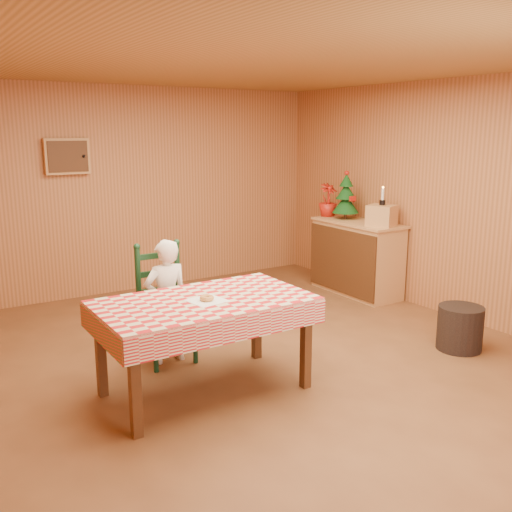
% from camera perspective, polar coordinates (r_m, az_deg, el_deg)
% --- Properties ---
extents(ground, '(6.00, 6.00, 0.00)m').
position_cam_1_polar(ground, '(5.23, 1.20, -10.62)').
color(ground, brown).
rests_on(ground, ground).
extents(cabin_walls, '(5.10, 6.05, 2.65)m').
position_cam_1_polar(cabin_walls, '(5.26, -1.99, 10.01)').
color(cabin_walls, '#B06C3F').
rests_on(cabin_walls, ground).
extents(dining_table, '(1.66, 0.96, 0.77)m').
position_cam_1_polar(dining_table, '(4.47, -5.21, -5.33)').
color(dining_table, '#4D2A14').
rests_on(dining_table, ground).
extents(ladder_chair, '(0.44, 0.40, 1.08)m').
position_cam_1_polar(ladder_chair, '(5.21, -9.17, -4.98)').
color(ladder_chair, black).
rests_on(ladder_chair, ground).
extents(seated_child, '(0.41, 0.27, 1.12)m').
position_cam_1_polar(seated_child, '(5.14, -8.94, -4.51)').
color(seated_child, white).
rests_on(seated_child, ground).
extents(napkin, '(0.30, 0.30, 0.00)m').
position_cam_1_polar(napkin, '(4.41, -4.93, -4.46)').
color(napkin, white).
rests_on(napkin, dining_table).
extents(donut, '(0.13, 0.13, 0.04)m').
position_cam_1_polar(donut, '(4.40, -4.94, -4.21)').
color(donut, '#C58846').
rests_on(donut, napkin).
extents(shelf_unit, '(0.54, 1.24, 0.93)m').
position_cam_1_polar(shelf_unit, '(7.37, 10.02, -0.15)').
color(shelf_unit, tan).
rests_on(shelf_unit, ground).
extents(crate, '(0.40, 0.40, 0.25)m').
position_cam_1_polar(crate, '(6.98, 12.46, 3.98)').
color(crate, tan).
rests_on(crate, shelf_unit).
extents(christmas_tree, '(0.34, 0.34, 0.62)m').
position_cam_1_polar(christmas_tree, '(7.43, 8.98, 5.83)').
color(christmas_tree, '#4D2A14').
rests_on(christmas_tree, shelf_unit).
extents(flower_arrangement, '(0.24, 0.24, 0.43)m').
position_cam_1_polar(flower_arrangement, '(7.63, 7.19, 5.58)').
color(flower_arrangement, '#AA1A0F').
rests_on(flower_arrangement, shelf_unit).
extents(candle_set, '(0.07, 0.07, 0.22)m').
position_cam_1_polar(candle_set, '(6.96, 12.53, 5.52)').
color(candle_set, black).
rests_on(candle_set, crate).
extents(storage_bin, '(0.54, 0.54, 0.42)m').
position_cam_1_polar(storage_bin, '(5.80, 19.73, -6.79)').
color(storage_bin, black).
rests_on(storage_bin, ground).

